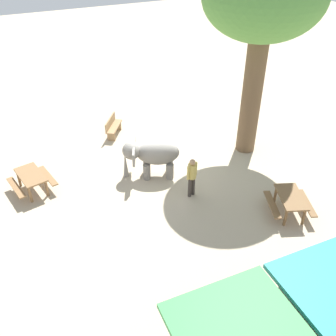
{
  "coord_description": "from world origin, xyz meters",
  "views": [
    {
      "loc": [
        4.95,
        12.33,
        9.25
      ],
      "look_at": [
        0.1,
        1.24,
        0.8
      ],
      "focal_mm": 41.22,
      "sensor_mm": 36.0,
      "label": 1
    }
  ],
  "objects": [
    {
      "name": "wooden_bench",
      "position": [
        0.91,
        -3.4,
        0.47
      ],
      "size": [
        1.11,
        1.39,
        0.88
      ],
      "rotation": [
        0.0,
        0.0,
        0.99
      ],
      "color": "#9E7A51",
      "rests_on": "ground_plane"
    },
    {
      "name": "picnic_table_near",
      "position": [
        -3.16,
        4.5,
        0.59
      ],
      "size": [
        1.9,
        1.92,
        0.78
      ],
      "rotation": [
        0.0,
        0.0,
        1.22
      ],
      "color": "brown",
      "rests_on": "ground_plane"
    },
    {
      "name": "elephant",
      "position": [
        0.41,
        0.39,
        1.01
      ],
      "size": [
        2.27,
        1.77,
        1.58
      ],
      "rotation": [
        0.0,
        0.0,
        5.91
      ],
      "color": "gray",
      "rests_on": "ground_plane"
    },
    {
      "name": "ground_plane",
      "position": [
        0.0,
        0.0,
        0.0
      ],
      "size": [
        60.0,
        60.0,
        0.0
      ],
      "primitive_type": "plane",
      "color": "#BAA88C"
    },
    {
      "name": "person_handler",
      "position": [
        -0.45,
        2.18,
        0.95
      ],
      "size": [
        0.48,
        0.32,
        1.62
      ],
      "rotation": [
        0.0,
        0.0,
        -1.21
      ],
      "color": "#3F3833",
      "rests_on": "ground_plane"
    },
    {
      "name": "market_stall_teal",
      "position": [
        -0.62,
        9.06,
        1.14
      ],
      "size": [
        2.5,
        2.5,
        2.52
      ],
      "color": "#59514C",
      "rests_on": "ground_plane"
    },
    {
      "name": "shade_tree_main",
      "position": [
        -4.17,
        0.16,
        6.26
      ],
      "size": [
        4.67,
        4.28,
        8.11
      ],
      "color": "brown",
      "rests_on": "ground_plane"
    },
    {
      "name": "picnic_table_far",
      "position": [
        4.99,
        -0.48,
        0.59
      ],
      "size": [
        1.78,
        1.8,
        0.78
      ],
      "rotation": [
        0.0,
        0.0,
        1.8
      ],
      "color": "olive",
      "rests_on": "ground_plane"
    }
  ]
}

